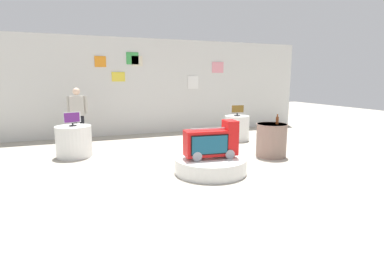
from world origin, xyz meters
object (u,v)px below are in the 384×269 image
(tv_on_center_rear, at_px, (72,118))
(shopper_browsing_near_truck, at_px, (78,112))
(novelty_firetruck_tv, at_px, (212,143))
(tv_on_left_rear, at_px, (237,110))
(bottle_on_side_table, at_px, (277,120))
(side_table_round, at_px, (271,140))
(display_pedestal_left_rear, at_px, (237,128))
(main_display_pedestal, at_px, (210,165))
(display_pedestal_center_rear, at_px, (74,141))

(tv_on_center_rear, xyz_separation_m, shopper_browsing_near_truck, (0.13, 1.35, 0.01))
(tv_on_center_rear, bearing_deg, novelty_firetruck_tv, -41.96)
(tv_on_left_rear, xyz_separation_m, bottle_on_side_table, (-0.12, -2.17, -0.04))
(bottle_on_side_table, xyz_separation_m, shopper_browsing_near_truck, (-4.47, 3.11, 0.05))
(side_table_round, bearing_deg, display_pedestal_left_rear, 84.44)
(tv_on_center_rear, height_order, side_table_round, tv_on_center_rear)
(novelty_firetruck_tv, bearing_deg, tv_on_left_rear, 52.71)
(shopper_browsing_near_truck, bearing_deg, novelty_firetruck_tv, -56.08)
(tv_on_left_rear, distance_m, tv_on_center_rear, 4.73)
(novelty_firetruck_tv, distance_m, tv_on_left_rear, 3.48)
(main_display_pedestal, xyz_separation_m, tv_on_center_rear, (-2.60, 2.34, 0.79))
(novelty_firetruck_tv, height_order, display_pedestal_center_rear, novelty_firetruck_tv)
(display_pedestal_center_rear, bearing_deg, main_display_pedestal, -42.14)
(main_display_pedestal, relative_size, shopper_browsing_near_truck, 0.89)
(shopper_browsing_near_truck, bearing_deg, bottle_on_side_table, -34.84)
(novelty_firetruck_tv, relative_size, bottle_on_side_table, 4.49)
(tv_on_left_rear, distance_m, bottle_on_side_table, 2.17)
(main_display_pedestal, relative_size, side_table_round, 1.80)
(novelty_firetruck_tv, distance_m, tv_on_center_rear, 3.53)
(tv_on_left_rear, bearing_deg, main_display_pedestal, -127.65)
(main_display_pedestal, relative_size, display_pedestal_left_rear, 1.92)
(novelty_firetruck_tv, height_order, display_pedestal_left_rear, novelty_firetruck_tv)
(side_table_round, height_order, shopper_browsing_near_truck, shopper_browsing_near_truck)
(display_pedestal_left_rear, bearing_deg, bottle_on_side_table, -93.18)
(main_display_pedestal, bearing_deg, side_table_round, 19.05)
(tv_on_center_rear, xyz_separation_m, bottle_on_side_table, (4.60, -1.76, -0.04))
(main_display_pedestal, xyz_separation_m, side_table_round, (1.92, 0.66, 0.26))
(main_display_pedestal, height_order, side_table_round, side_table_round)
(display_pedestal_left_rear, bearing_deg, novelty_firetruck_tv, -127.24)
(main_display_pedestal, height_order, shopper_browsing_near_truck, shopper_browsing_near_truck)
(bottle_on_side_table, bearing_deg, display_pedestal_center_rear, 158.99)
(novelty_firetruck_tv, bearing_deg, display_pedestal_left_rear, 52.76)
(tv_on_left_rear, relative_size, tv_on_center_rear, 1.10)
(tv_on_center_rear, bearing_deg, display_pedestal_left_rear, 4.98)
(tv_on_center_rear, distance_m, side_table_round, 4.85)
(tv_on_center_rear, relative_size, bottle_on_side_table, 1.59)
(side_table_round, bearing_deg, display_pedestal_center_rear, 159.52)
(display_pedestal_left_rear, relative_size, side_table_round, 0.94)
(display_pedestal_left_rear, xyz_separation_m, display_pedestal_center_rear, (-4.72, -0.41, 0.00))
(tv_on_center_rear, bearing_deg, bottle_on_side_table, -20.96)
(tv_on_left_rear, bearing_deg, tv_on_center_rear, -175.07)
(main_display_pedestal, bearing_deg, display_pedestal_left_rear, 52.39)
(tv_on_left_rear, relative_size, side_table_round, 0.52)
(novelty_firetruck_tv, bearing_deg, tv_on_center_rear, 138.04)
(novelty_firetruck_tv, xyz_separation_m, display_pedestal_left_rear, (2.10, 2.76, -0.24))
(display_pedestal_left_rear, bearing_deg, main_display_pedestal, -127.61)
(tv_on_left_rear, xyz_separation_m, side_table_round, (-0.20, -2.09, -0.53))
(main_display_pedestal, bearing_deg, bottle_on_side_table, 16.23)
(bottle_on_side_table, bearing_deg, tv_on_center_rear, 159.04)
(main_display_pedestal, distance_m, tv_on_center_rear, 3.58)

